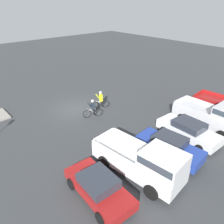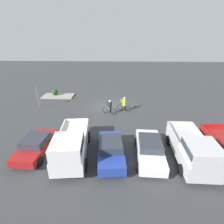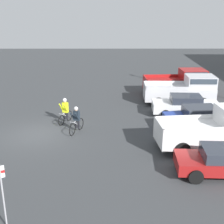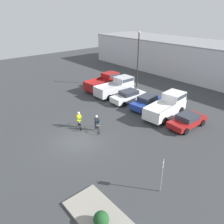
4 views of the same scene
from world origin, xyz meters
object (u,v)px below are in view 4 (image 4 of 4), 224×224
pickup_truck_0 (105,81)px  pickup_truck_2 (168,105)px  cyclist_0 (97,123)px  cyclist_1 (79,120)px  sedan_0 (129,96)px  lamppost (138,56)px  sedan_1 (147,102)px  pickup_truck_1 (117,86)px  sedan_2 (187,120)px  shrub (101,219)px  fire_lane_sign (162,173)px

pickup_truck_0 → pickup_truck_2: size_ratio=0.94×
cyclist_0 → cyclist_1: (-1.64, -0.92, 0.04)m
sedan_0 → lamppost: lamppost is taller
sedan_1 → pickup_truck_2: (2.75, 0.21, 0.46)m
sedan_0 → lamppost: bearing=123.7°
pickup_truck_0 → cyclist_1: pickup_truck_0 is taller
pickup_truck_0 → cyclist_1: bearing=-51.6°
pickup_truck_1 → pickup_truck_2: size_ratio=0.96×
pickup_truck_0 → sedan_0: 5.69m
sedan_1 → pickup_truck_2: size_ratio=0.79×
pickup_truck_0 → sedan_1: 8.45m
pickup_truck_1 → cyclist_1: bearing=-63.8°
sedan_1 → pickup_truck_2: pickup_truck_2 is taller
sedan_1 → sedan_0: bearing=-174.8°
sedan_1 → pickup_truck_2: 2.79m
pickup_truck_2 → lamppost: bearing=152.9°
cyclist_1 → pickup_truck_0: bearing=128.4°
sedan_2 → lamppost: size_ratio=0.55×
pickup_truck_2 → cyclist_0: pickup_truck_2 is taller
shrub → pickup_truck_2: bearing=113.3°
pickup_truck_1 → sedan_0: (2.79, -0.56, -0.43)m
pickup_truck_1 → sedan_2: (11.19, -0.75, -0.47)m
pickup_truck_1 → sedan_0: bearing=-11.3°
pickup_truck_1 → pickup_truck_2: 8.34m
pickup_truck_0 → sedan_0: bearing=-7.5°
lamppost → sedan_1: bearing=-37.7°
pickup_truck_0 → fire_lane_sign: bearing=-29.0°
pickup_truck_0 → sedan_2: size_ratio=1.25×
pickup_truck_0 → lamppost: size_ratio=0.69×
pickup_truck_2 → shrub: bearing=-66.7°
pickup_truck_1 → lamppost: lamppost is taller
pickup_truck_2 → sedan_1: bearing=-175.7°
cyclist_0 → cyclist_1: 1.88m
pickup_truck_0 → pickup_truck_1: 2.85m
sedan_2 → cyclist_0: size_ratio=2.59×
sedan_2 → cyclist_1: cyclist_1 is taller
lamppost → fire_lane_sign: bearing=-42.4°
pickup_truck_0 → cyclist_0: bearing=-42.7°
shrub → pickup_truck_1: bearing=135.6°
cyclist_0 → sedan_1: bearing=93.3°
pickup_truck_2 → fire_lane_sign: size_ratio=2.28×
pickup_truck_1 → lamppost: (-0.56, 4.45, 3.39)m
lamppost → cyclist_0: bearing=-62.1°
pickup_truck_1 → cyclist_1: (4.40, -8.94, -0.28)m
fire_lane_sign → sedan_1: bearing=134.8°
sedan_1 → cyclist_0: size_ratio=2.70×
cyclist_1 → shrub: 11.16m
pickup_truck_0 → sedan_2: pickup_truck_0 is taller
sedan_1 → fire_lane_sign: 13.13m
sedan_1 → fire_lane_sign: fire_lane_sign is taller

